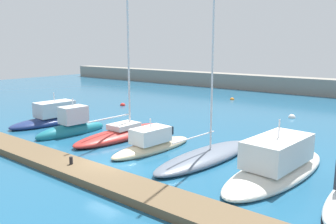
% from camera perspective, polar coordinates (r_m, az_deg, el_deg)
% --- Properties ---
extents(ground_plane, '(120.00, 120.00, 0.00)m').
position_cam_1_polar(ground_plane, '(21.34, -9.63, -9.02)').
color(ground_plane, '#1E567A').
extents(dock_pier, '(32.34, 2.25, 0.43)m').
position_cam_1_polar(dock_pier, '(20.15, -13.65, -9.74)').
color(dock_pier, brown).
rests_on(dock_pier, ground_plane).
extents(breakwater_seawall, '(108.00, 3.00, 2.49)m').
position_cam_1_polar(breakwater_seawall, '(56.39, 22.76, 3.97)').
color(breakwater_seawall, gray).
rests_on(breakwater_seawall, ground_plane).
extents(motorboat_navy_nearest, '(3.03, 7.87, 3.18)m').
position_cam_1_polar(motorboat_navy_nearest, '(34.20, -18.78, -0.79)').
color(motorboat_navy_nearest, navy).
rests_on(motorboat_navy_nearest, ground_plane).
extents(motorboat_teal_second, '(2.19, 6.44, 3.39)m').
position_cam_1_polar(motorboat_teal_second, '(29.74, -15.67, -2.40)').
color(motorboat_teal_second, '#19707F').
rests_on(motorboat_teal_second, ground_plane).
extents(sailboat_red_third, '(2.84, 9.24, 14.76)m').
position_cam_1_polar(sailboat_red_third, '(27.72, -7.66, -3.45)').
color(sailboat_red_third, '#B72D28').
rests_on(sailboat_red_third, ground_plane).
extents(motorboat_sand_fourth, '(2.60, 7.31, 2.56)m').
position_cam_1_polar(motorboat_sand_fourth, '(24.23, -2.61, -5.29)').
color(motorboat_sand_fourth, beige).
rests_on(motorboat_sand_fourth, ground_plane).
extents(sailboat_slate_fifth, '(3.27, 9.55, 17.09)m').
position_cam_1_polar(sailboat_slate_fifth, '(22.36, 6.41, -7.15)').
color(sailboat_slate_fifth, slate).
rests_on(sailboat_slate_fifth, ground_plane).
extents(motorboat_ivory_sixth, '(4.00, 10.35, 3.58)m').
position_cam_1_polar(motorboat_ivory_sixth, '(20.57, 17.78, -8.23)').
color(motorboat_ivory_sixth, silver).
rests_on(motorboat_ivory_sixth, ground_plane).
extents(mooring_buoy_white, '(0.74, 0.74, 0.74)m').
position_cam_1_polar(mooring_buoy_white, '(37.34, 19.91, -0.91)').
color(mooring_buoy_white, white).
rests_on(mooring_buoy_white, ground_plane).
extents(mooring_buoy_red, '(0.65, 0.65, 0.65)m').
position_cam_1_polar(mooring_buoy_red, '(42.71, -7.55, 1.07)').
color(mooring_buoy_red, red).
rests_on(mooring_buoy_red, ground_plane).
extents(mooring_buoy_orange, '(0.58, 0.58, 0.58)m').
position_cam_1_polar(mooring_buoy_orange, '(47.85, 10.62, 2.03)').
color(mooring_buoy_orange, orange).
rests_on(mooring_buoy_orange, ground_plane).
extents(dock_bollard, '(0.20, 0.20, 0.44)m').
position_cam_1_polar(dock_bollard, '(20.96, -15.84, -7.77)').
color(dock_bollard, black).
rests_on(dock_bollard, dock_pier).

